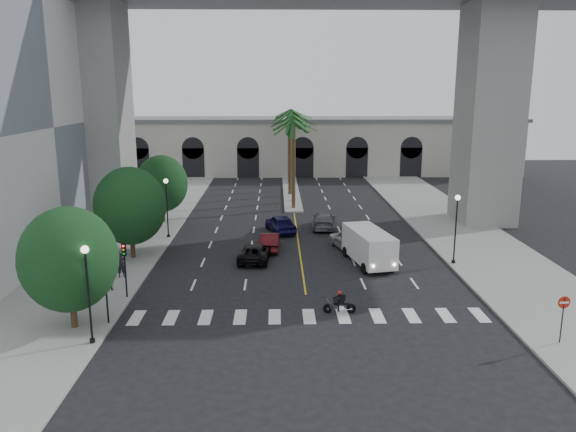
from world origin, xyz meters
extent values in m
plane|color=black|center=(0.00, 0.00, 0.00)|extent=(140.00, 140.00, 0.00)
cube|color=gray|center=(-15.00, 15.00, 0.07)|extent=(8.00, 100.00, 0.15)
cube|color=gray|center=(15.00, 15.00, 0.07)|extent=(8.00, 100.00, 0.15)
cube|color=gray|center=(0.00, 38.00, 0.10)|extent=(2.00, 24.00, 0.20)
cube|color=beige|center=(0.00, 55.00, 4.00)|extent=(70.00, 10.00, 8.00)
cube|color=slate|center=(0.00, 55.00, 8.25)|extent=(71.00, 10.50, 0.50)
cube|color=gray|center=(18.50, 22.00, 10.40)|extent=(5.00, 6.00, 20.80)
cube|color=gray|center=(-18.50, 22.00, 10.40)|extent=(5.00, 6.00, 20.80)
cylinder|color=#47331E|center=(0.00, 28.00, 4.75)|extent=(0.40, 0.40, 9.50)
cylinder|color=#47331E|center=(0.10, 32.00, 4.90)|extent=(0.40, 0.40, 9.80)
cylinder|color=#47331E|center=(-0.20, 36.00, 4.65)|extent=(0.40, 0.40, 9.30)
cylinder|color=#47331E|center=(0.15, 40.00, 5.05)|extent=(0.40, 0.40, 10.10)
cylinder|color=#47331E|center=(-0.10, 44.00, 4.80)|extent=(0.40, 0.40, 9.60)
cylinder|color=#47331E|center=(0.20, 48.00, 4.95)|extent=(0.40, 0.40, 9.90)
cylinder|color=#382616|center=(-13.00, -3.00, 1.17)|extent=(0.36, 0.36, 2.34)
ellipsoid|color=black|center=(-13.00, -3.00, 4.03)|extent=(5.20, 5.20, 5.72)
cylinder|color=#382616|center=(-13.00, 10.00, 1.22)|extent=(0.36, 0.36, 2.45)
ellipsoid|color=black|center=(-13.00, 10.00, 4.22)|extent=(5.44, 5.44, 5.98)
cylinder|color=#382616|center=(-13.00, 22.00, 1.13)|extent=(0.36, 0.36, 2.27)
ellipsoid|color=black|center=(-13.00, 22.00, 3.91)|extent=(5.04, 5.04, 5.54)
cylinder|color=black|center=(-11.40, -5.00, 0.18)|extent=(0.28, 0.28, 0.36)
cylinder|color=black|center=(-11.40, -5.00, 2.60)|extent=(0.11, 0.11, 5.00)
sphere|color=white|center=(-11.40, -5.00, 5.15)|extent=(0.40, 0.40, 0.40)
cylinder|color=black|center=(-11.40, 16.00, 0.18)|extent=(0.28, 0.28, 0.36)
cylinder|color=black|center=(-11.40, 16.00, 2.60)|extent=(0.11, 0.11, 5.00)
sphere|color=white|center=(-11.40, 16.00, 5.15)|extent=(0.40, 0.40, 0.40)
cylinder|color=black|center=(11.40, 8.00, 0.18)|extent=(0.28, 0.28, 0.36)
cylinder|color=black|center=(11.40, 8.00, 2.60)|extent=(0.11, 0.11, 5.00)
sphere|color=white|center=(11.40, 8.00, 5.15)|extent=(0.40, 0.40, 0.40)
cylinder|color=black|center=(-11.30, -2.50, 1.75)|extent=(0.10, 0.10, 3.50)
cube|color=black|center=(-11.30, -2.50, 3.25)|extent=(0.25, 0.18, 0.80)
cylinder|color=black|center=(-11.30, 1.50, 1.75)|extent=(0.10, 0.10, 3.50)
cube|color=black|center=(-11.30, 1.50, 3.25)|extent=(0.25, 0.18, 0.80)
cylinder|color=black|center=(1.14, -1.03, 0.29)|extent=(0.57, 0.11, 0.57)
cylinder|color=black|center=(2.51, -1.05, 0.29)|extent=(0.57, 0.11, 0.57)
cube|color=silver|center=(1.87, -1.04, 0.36)|extent=(0.39, 0.28, 0.25)
cube|color=black|center=(1.73, -1.04, 0.63)|extent=(0.53, 0.22, 0.19)
cube|color=black|center=(2.16, -1.05, 0.59)|extent=(0.43, 0.24, 0.11)
cylinder|color=black|center=(1.35, -1.03, 0.84)|extent=(0.04, 0.53, 0.03)
cube|color=black|center=(1.94, -1.04, 0.95)|extent=(0.26, 0.37, 0.50)
cube|color=black|center=(2.09, -1.05, 1.00)|extent=(0.14, 0.29, 0.36)
sphere|color=red|center=(1.81, -1.04, 1.28)|extent=(0.25, 0.25, 0.25)
imported|color=#9C9BA0|center=(4.11, 12.17, 0.85)|extent=(3.42, 5.38, 1.71)
imported|color=#420D11|center=(-2.43, 12.35, 0.73)|extent=(1.72, 4.47, 1.45)
imported|color=black|center=(-3.49, 9.43, 0.67)|extent=(2.78, 5.07, 1.35)
imported|color=#5C5C60|center=(2.64, 19.55, 0.75)|extent=(2.75, 5.41, 1.50)
imported|color=#110E41|center=(-1.50, 18.07, 0.83)|extent=(3.23, 5.20, 1.65)
cube|color=white|center=(5.04, 8.40, 1.46)|extent=(3.40, 6.38, 2.24)
cube|color=black|center=(5.61, 5.60, 1.74)|extent=(2.09, 0.69, 0.95)
cylinder|color=black|center=(4.42, 6.10, 0.39)|extent=(0.46, 0.83, 0.79)
cylinder|color=black|center=(6.51, 6.52, 0.39)|extent=(0.46, 0.83, 0.79)
cylinder|color=black|center=(3.58, 10.28, 0.39)|extent=(0.46, 0.83, 0.79)
cylinder|color=black|center=(5.66, 10.70, 0.39)|extent=(0.46, 0.83, 0.79)
imported|color=black|center=(-12.62, 5.29, 1.01)|extent=(0.74, 0.63, 1.72)
imported|color=black|center=(-12.76, 2.75, 1.08)|extent=(1.05, 0.91, 1.87)
cylinder|color=black|center=(12.72, -5.51, 1.32)|extent=(0.06, 0.06, 2.63)
cylinder|color=red|center=(12.72, -5.51, 2.36)|extent=(0.66, 0.07, 0.66)
cube|color=silver|center=(12.72, -5.51, 2.36)|extent=(0.51, 0.05, 0.11)
camera|label=1|loc=(-1.86, -31.96, 12.99)|focal=35.00mm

